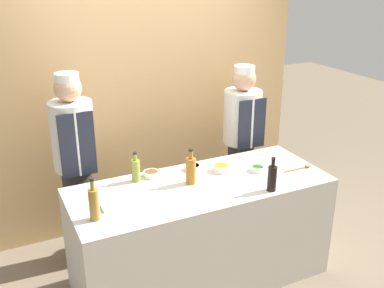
# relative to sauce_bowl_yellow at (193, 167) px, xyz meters

# --- Properties ---
(ground_plane) EXTENTS (14.00, 14.00, 0.00)m
(ground_plane) POSITION_rel_sauce_bowl_yellow_xyz_m (-0.06, -0.26, -0.92)
(ground_plane) COLOR #756651
(cabinet_wall) EXTENTS (3.20, 0.18, 2.40)m
(cabinet_wall) POSITION_rel_sauce_bowl_yellow_xyz_m (-0.06, 0.97, 0.28)
(cabinet_wall) COLOR tan
(cabinet_wall) RESTS_ON ground_plane
(counter) EXTENTS (2.06, 0.82, 0.89)m
(counter) POSITION_rel_sauce_bowl_yellow_xyz_m (-0.06, -0.26, -0.47)
(counter) COLOR beige
(counter) RESTS_ON ground_plane
(sauce_bowl_yellow) EXTENTS (0.13, 0.13, 0.04)m
(sauce_bowl_yellow) POSITION_rel_sauce_bowl_yellow_xyz_m (0.00, 0.00, 0.00)
(sauce_bowl_yellow) COLOR white
(sauce_bowl_yellow) RESTS_ON counter
(sauce_bowl_brown) EXTENTS (0.13, 0.13, 0.05)m
(sauce_bowl_brown) POSITION_rel_sauce_bowl_yellow_xyz_m (-0.36, 0.03, 0.00)
(sauce_bowl_brown) COLOR white
(sauce_bowl_brown) RESTS_ON counter
(sauce_bowl_green) EXTENTS (0.12, 0.12, 0.04)m
(sauce_bowl_green) POSITION_rel_sauce_bowl_yellow_xyz_m (0.47, -0.25, -0.00)
(sauce_bowl_green) COLOR white
(sauce_bowl_green) RESTS_ON counter
(sauce_bowl_orange) EXTENTS (0.15, 0.15, 0.05)m
(sauce_bowl_orange) POSITION_rel_sauce_bowl_yellow_xyz_m (0.20, -0.12, 0.00)
(sauce_bowl_orange) COLOR white
(sauce_bowl_orange) RESTS_ON counter
(cutting_board) EXTENTS (0.32, 0.23, 0.02)m
(cutting_board) POSITION_rel_sauce_bowl_yellow_xyz_m (-0.71, -0.27, -0.01)
(cutting_board) COLOR white
(cutting_board) RESTS_ON counter
(bottle_amber) EXTENTS (0.08, 0.08, 0.29)m
(bottle_amber) POSITION_rel_sauce_bowl_yellow_xyz_m (-0.13, -0.21, 0.09)
(bottle_amber) COLOR #9E661E
(bottle_amber) RESTS_ON counter
(bottle_soy) EXTENTS (0.07, 0.07, 0.27)m
(bottle_soy) POSITION_rel_sauce_bowl_yellow_xyz_m (0.38, -0.59, 0.08)
(bottle_soy) COLOR black
(bottle_soy) RESTS_ON counter
(bottle_oil) EXTENTS (0.07, 0.07, 0.25)m
(bottle_oil) POSITION_rel_sauce_bowl_yellow_xyz_m (-0.50, 0.01, 0.07)
(bottle_oil) COLOR olive
(bottle_oil) RESTS_ON counter
(bottle_vinegar) EXTENTS (0.07, 0.07, 0.31)m
(bottle_vinegar) POSITION_rel_sauce_bowl_yellow_xyz_m (-0.94, -0.42, 0.10)
(bottle_vinegar) COLOR olive
(bottle_vinegar) RESTS_ON counter
(wooden_spoon) EXTENTS (0.27, 0.05, 0.03)m
(wooden_spoon) POSITION_rel_sauce_bowl_yellow_xyz_m (0.84, -0.38, -0.01)
(wooden_spoon) COLOR #B2844C
(wooden_spoon) RESTS_ON counter
(chef_left) EXTENTS (0.35, 0.35, 1.71)m
(chef_left) POSITION_rel_sauce_bowl_yellow_xyz_m (-0.88, 0.46, 0.01)
(chef_left) COLOR #28282D
(chef_left) RESTS_ON ground_plane
(chef_right) EXTENTS (0.37, 0.37, 1.62)m
(chef_right) POSITION_rel_sauce_bowl_yellow_xyz_m (0.76, 0.46, -0.04)
(chef_right) COLOR #28282D
(chef_right) RESTS_ON ground_plane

